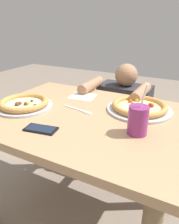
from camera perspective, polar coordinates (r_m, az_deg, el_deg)
ground_plane at (r=1.62m, az=-1.52°, el=-25.50°), size 8.00×8.00×0.00m
dining_table at (r=1.22m, az=-1.83°, el=-5.63°), size 1.11×0.85×0.75m
pizza_near at (r=1.30m, az=-16.97°, el=2.13°), size 0.32×0.32×0.05m
pizza_far at (r=1.23m, az=13.10°, el=1.29°), size 0.36×0.36×0.04m
drink_cup_colored at (r=0.96m, az=12.75°, el=-2.13°), size 0.09×0.09×0.23m
paper_napkin at (r=1.42m, az=-1.87°, el=4.15°), size 0.18×0.17×0.00m
fork at (r=1.21m, az=-3.04°, el=0.64°), size 0.20×0.06×0.00m
cell_phone at (r=1.02m, az=-12.78°, el=-4.41°), size 0.16×0.10×0.01m
diner_seated at (r=1.82m, az=8.77°, el=-3.51°), size 0.43×0.53×0.92m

